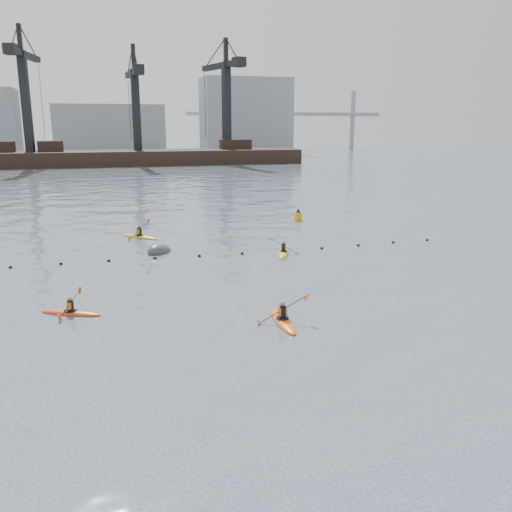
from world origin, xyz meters
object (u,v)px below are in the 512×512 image
at_px(kayaker_0, 283,320).
at_px(kayaker_3, 284,252).
at_px(kayaker_5, 140,236).
at_px(nav_buoy, 298,216).
at_px(mooring_buoy, 160,252).
at_px(kayaker_2, 71,312).

distance_m(kayaker_0, kayaker_3, 13.47).
bearing_deg(kayaker_5, nav_buoy, -28.87).
bearing_deg(kayaker_0, kayaker_3, 73.43).
distance_m(mooring_buoy, nav_buoy, 16.76).
bearing_deg(mooring_buoy, nav_buoy, 33.97).
xyz_separation_m(kayaker_0, kayaker_3, (4.36, 12.75, -0.01)).
bearing_deg(kayaker_3, kayaker_0, -84.83).
bearing_deg(kayaker_3, nav_buoy, 89.52).
xyz_separation_m(kayaker_2, mooring_buoy, (5.46, 11.85, -0.09)).
bearing_deg(kayaker_3, kayaker_2, -122.91).
relative_size(kayaker_0, mooring_buoy, 1.50).
height_order(kayaker_5, mooring_buoy, kayaker_5).
bearing_deg(kayaker_0, kayaker_2, 160.39).
relative_size(kayaker_2, mooring_buoy, 1.28).
height_order(kayaker_0, kayaker_5, kayaker_5).
bearing_deg(kayaker_0, mooring_buoy, 106.48).
xyz_separation_m(kayaker_0, kayaker_2, (-9.41, 3.79, -0.01)).
distance_m(kayaker_2, mooring_buoy, 13.05).
xyz_separation_m(kayaker_5, mooring_buoy, (1.02, -5.47, -0.11)).
distance_m(kayaker_2, kayaker_3, 16.43).
relative_size(kayaker_0, kayaker_3, 1.13).
height_order(kayaker_3, kayaker_5, kayaker_5).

